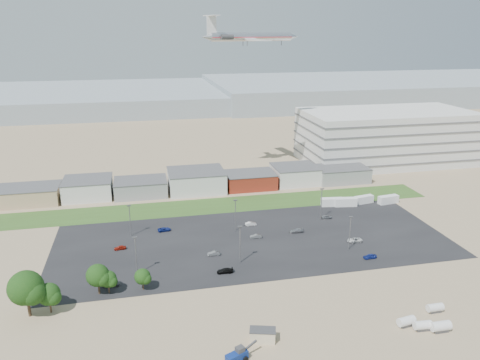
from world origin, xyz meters
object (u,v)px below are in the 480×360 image
object	(u,v)px
parked_car_0	(354,240)
parked_car_11	(251,224)
portable_shed	(263,335)
airliner	(252,37)
parked_car_9	(164,229)
tree_far_left	(26,291)
parked_car_3	(225,271)
parked_car_10	(111,283)
parked_car_12	(296,231)
parked_car_2	(370,256)
parked_car_8	(326,217)
parked_car_4	(214,253)
telehandler	(237,355)
parked_car_5	(120,248)
storage_tank_nw	(406,321)
box_trailer_a	(332,202)
parked_car_7	(256,236)

from	to	relation	value
parked_car_0	parked_car_11	distance (m)	33.88
portable_shed	airliner	distance (m)	133.93
parked_car_0	parked_car_9	size ratio (longest dim) A/B	1.08
parked_car_9	tree_far_left	bearing A→B (deg)	133.42
parked_car_3	parked_car_9	world-z (taller)	parked_car_3
tree_far_left	parked_car_10	size ratio (longest dim) A/B	2.78
parked_car_12	parked_car_2	bearing A→B (deg)	40.10
airliner	parked_car_8	world-z (taller)	airliner
parked_car_4	parked_car_3	bearing A→B (deg)	7.46
telehandler	parked_car_4	size ratio (longest dim) A/B	1.93
airliner	parked_car_12	world-z (taller)	airliner
parked_car_4	parked_car_5	bearing A→B (deg)	-109.18
parked_car_10	parked_car_12	size ratio (longest dim) A/B	1.01
parked_car_12	parked_car_5	bearing A→B (deg)	-83.75
parked_car_0	parked_car_10	xyz separation A→B (m)	(-71.69, -10.71, 0.03)
storage_tank_nw	parked_car_5	size ratio (longest dim) A/B	1.12
box_trailer_a	parked_car_3	bearing A→B (deg)	-131.60
portable_shed	parked_car_10	world-z (taller)	portable_shed
parked_car_2	parked_car_5	distance (m)	72.57
parked_car_5	parked_car_0	bearing A→B (deg)	76.96
parked_car_0	parked_car_12	xyz separation A→B (m)	(-15.21, 10.49, 0.02)
box_trailer_a	parked_car_7	size ratio (longest dim) A/B	2.16
telehandler	portable_shed	bearing A→B (deg)	14.11
parked_car_5	box_trailer_a	bearing A→B (deg)	100.25
telehandler	parked_car_8	bearing A→B (deg)	31.32
parked_car_0	parked_car_9	distance (m)	60.03
parked_car_8	telehandler	bearing A→B (deg)	148.43
parked_car_11	storage_tank_nw	bearing A→B (deg)	-160.60
airliner	parked_car_12	size ratio (longest dim) A/B	9.96
parked_car_9	parked_car_10	size ratio (longest dim) A/B	0.93
parked_car_10	parked_car_11	xyz separation A→B (m)	(43.69, 29.78, -0.05)
parked_car_3	parked_car_9	bearing A→B (deg)	-152.68
parked_car_4	parked_car_10	world-z (taller)	parked_car_10
portable_shed	tree_far_left	size ratio (longest dim) A/B	0.43
parked_car_9	parked_car_12	xyz separation A→B (m)	(41.15, -10.16, 0.07)
portable_shed	telehandler	bearing A→B (deg)	-125.92
portable_shed	storage_tank_nw	distance (m)	32.14
portable_shed	parked_car_11	world-z (taller)	portable_shed
parked_car_12	telehandler	bearing A→B (deg)	-23.51
telehandler	airliner	bearing A→B (deg)	51.50
box_trailer_a	airliner	xyz separation A→B (m)	(-19.38, 47.33, 57.69)
storage_tank_nw	parked_car_12	size ratio (longest dim) A/B	0.87
tree_far_left	telehandler	bearing A→B (deg)	-30.36
airliner	portable_shed	bearing A→B (deg)	-114.67
parked_car_3	parked_car_11	size ratio (longest dim) A/B	1.18
portable_shed	parked_car_4	world-z (taller)	portable_shed
airliner	parked_car_7	xyz separation A→B (m)	(-14.88, -68.62, -58.57)
telehandler	parked_car_3	size ratio (longest dim) A/B	1.65
storage_tank_nw	parked_car_5	xyz separation A→B (m)	(-62.25, 51.82, -0.58)
parked_car_0	parked_car_5	world-z (taller)	parked_car_0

